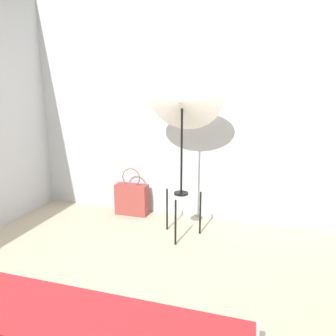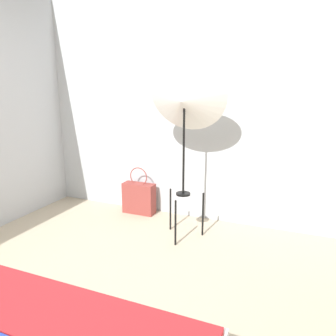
% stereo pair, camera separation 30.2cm
% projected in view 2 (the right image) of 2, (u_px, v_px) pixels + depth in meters
% --- Properties ---
extents(wall_back, '(8.00, 0.05, 2.60)m').
position_uv_depth(wall_back, '(177.00, 105.00, 3.70)').
color(wall_back, '#B7BCC1').
rests_on(wall_back, ground_plane).
extents(photo_umbrella, '(0.79, 0.47, 1.80)m').
position_uv_depth(photo_umbrella, '(184.00, 99.00, 3.05)').
color(photo_umbrella, black).
rests_on(photo_umbrella, ground_plane).
extents(tote_bag, '(0.39, 0.15, 0.57)m').
position_uv_depth(tote_bag, '(139.00, 198.00, 3.97)').
color(tote_bag, brown).
rests_on(tote_bag, ground_plane).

